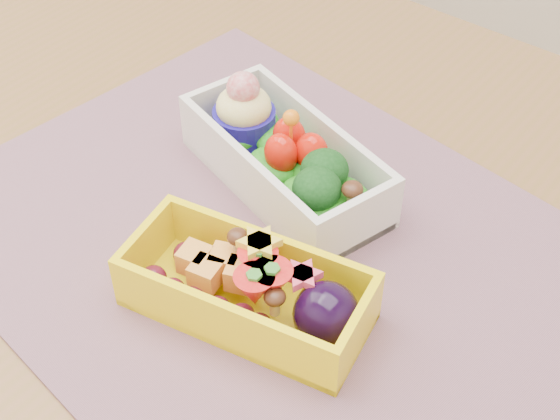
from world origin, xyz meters
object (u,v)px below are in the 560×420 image
Objects in this scene: table at (302,351)px; placemat at (269,245)px; bento_yellow at (251,289)px; bento_white at (284,158)px.

table is 0.11m from placemat.
placemat is 0.07m from bento_yellow.
bento_white is (-0.04, 0.06, 0.03)m from placemat.
table is 6.46× the size of bento_yellow.
bento_white is 0.14m from bento_yellow.
placemat reaches higher than table.
bento_yellow is (-0.00, -0.06, 0.13)m from table.
placemat is at bearing 107.90° from bento_yellow.
bento_white is (-0.07, 0.07, 0.13)m from table.
table is at bearing -27.13° from bento_white.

